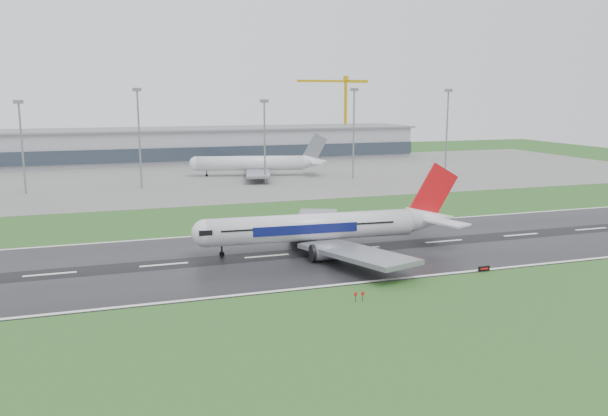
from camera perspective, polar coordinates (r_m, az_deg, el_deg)
name	(u,v)px	position (r m, az deg, el deg)	size (l,w,h in m)	color
ground	(267,256)	(121.79, -3.50, -4.54)	(520.00, 520.00, 0.00)	#25521E
runway	(267,256)	(121.77, -3.50, -4.51)	(400.00, 45.00, 0.10)	black
apron	(185,177)	(242.72, -11.02, 2.86)	(400.00, 130.00, 0.08)	slate
terminal	(168,146)	(301.27, -12.53, 5.69)	(240.00, 36.00, 15.00)	gray
main_airliner	(330,210)	(125.03, 2.43, -0.18)	(56.19, 53.52, 16.59)	silver
parked_airliner	(256,155)	(241.42, -4.49, 4.92)	(55.10, 51.30, 16.15)	silver
tower_crane	(345,115)	(338.66, 3.89, 8.69)	(42.14, 2.30, 41.80)	#BE930A
runway_sign	(484,269)	(115.93, 16.44, -5.47)	(2.30, 0.26, 1.04)	black
floodmast_1	(22,149)	(215.97, -24.79, 4.99)	(0.64, 0.64, 28.79)	gray
floodmast_2	(139,141)	(214.70, -15.10, 6.09)	(0.64, 0.64, 32.67)	gray
floodmast_3	(265,143)	(221.52, -3.69, 6.05)	(0.64, 0.64, 28.80)	gray
floodmast_4	(354,136)	(232.43, 4.65, 6.75)	(0.64, 0.64, 32.88)	gray
floodmast_5	(447,134)	(250.62, 13.17, 6.76)	(0.64, 0.64, 32.69)	gray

